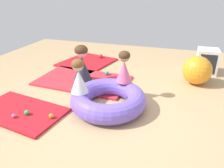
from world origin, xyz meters
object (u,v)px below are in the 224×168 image
object	(u,v)px
play_ball_teal	(107,73)
storage_cube	(207,62)
play_ball_red	(101,56)
play_ball_pink	(14,116)
adult_seated	(82,63)
child_in_pink	(124,67)
exercise_ball_large	(197,70)
play_ball_orange	(51,116)
inflatable_cushion	(108,99)
child_in_white	(79,76)
play_ball_green	(27,113)
play_ball_blue	(116,82)

from	to	relation	value
play_ball_teal	storage_cube	size ratio (longest dim) A/B	0.16
play_ball_red	play_ball_pink	bearing A→B (deg)	-94.42
storage_cube	adult_seated	bearing A→B (deg)	-153.22
child_in_pink	exercise_ball_large	bearing A→B (deg)	-1.14
child_in_pink	play_ball_teal	world-z (taller)	child_in_pink
play_ball_teal	exercise_ball_large	bearing A→B (deg)	6.38
child_in_pink	play_ball_orange	bearing A→B (deg)	-168.73
play_ball_teal	play_ball_orange	xyz separation A→B (m)	(-0.25, -1.83, -0.01)
inflatable_cushion	child_in_white	world-z (taller)	child_in_white
child_in_pink	storage_cube	size ratio (longest dim) A/B	0.98
play_ball_teal	play_ball_green	distance (m)	1.97
play_ball_orange	storage_cube	size ratio (longest dim) A/B	0.13
child_in_pink	play_ball_red	world-z (taller)	child_in_pink
adult_seated	storage_cube	distance (m)	2.80
child_in_white	play_ball_teal	size ratio (longest dim) A/B	6.17
play_ball_teal	play_ball_red	size ratio (longest dim) A/B	0.83
child_in_white	play_ball_green	world-z (taller)	child_in_white
play_ball_blue	play_ball_green	bearing A→B (deg)	-123.88
adult_seated	play_ball_blue	world-z (taller)	adult_seated
play_ball_red	storage_cube	bearing A→B (deg)	-5.31
play_ball_teal	play_ball_pink	size ratio (longest dim) A/B	1.44
child_in_white	play_ball_green	bearing A→B (deg)	-96.68
adult_seated	inflatable_cushion	bearing A→B (deg)	128.07
inflatable_cushion	play_ball_green	size ratio (longest dim) A/B	16.43
child_in_white	adult_seated	size ratio (longest dim) A/B	0.73
play_ball_red	exercise_ball_large	bearing A→B (deg)	-20.73
adult_seated	child_in_white	bearing A→B (deg)	105.75
child_in_white	play_ball_pink	distance (m)	1.13
inflatable_cushion	play_ball_orange	distance (m)	0.92
child_in_white	child_in_pink	bearing A→B (deg)	96.57
child_in_pink	play_ball_pink	world-z (taller)	child_in_pink
inflatable_cushion	adult_seated	size ratio (longest dim) A/B	1.67
child_in_pink	play_ball_green	size ratio (longest dim) A/B	7.28
inflatable_cushion	adult_seated	distance (m)	1.21
exercise_ball_large	play_ball_teal	bearing A→B (deg)	-173.62
play_ball_teal	play_ball_green	world-z (taller)	play_ball_teal
play_ball_pink	exercise_ball_large	world-z (taller)	exercise_ball_large
child_in_pink	play_ball_orange	distance (m)	1.42
play_ball_red	play_ball_pink	world-z (taller)	play_ball_red
inflatable_cushion	child_in_white	bearing A→B (deg)	-156.85
play_ball_green	exercise_ball_large	world-z (taller)	exercise_ball_large
play_ball_red	storage_cube	world-z (taller)	storage_cube
play_ball_blue	play_ball_orange	bearing A→B (deg)	-112.09
play_ball_blue	adult_seated	bearing A→B (deg)	-179.72
play_ball_teal	play_ball_pink	xyz separation A→B (m)	(-0.80, -1.99, -0.01)
adult_seated	exercise_ball_large	world-z (taller)	adult_seated
adult_seated	play_ball_orange	distance (m)	1.48
exercise_ball_large	storage_cube	xyz separation A→B (m)	(0.25, 0.66, -0.01)
child_in_white	inflatable_cushion	bearing A→B (deg)	72.55
play_ball_blue	storage_cube	distance (m)	2.17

